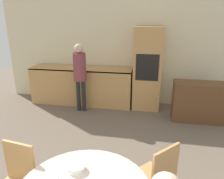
% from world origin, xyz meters
% --- Properties ---
extents(wall_back, '(6.50, 0.05, 2.60)m').
position_xyz_m(wall_back, '(0.00, 5.11, 1.30)').
color(wall_back, beige).
rests_on(wall_back, ground_plane).
extents(kitchen_counter, '(2.55, 0.60, 0.94)m').
position_xyz_m(kitchen_counter, '(-1.12, 4.77, 0.48)').
color(kitchen_counter, tan).
rests_on(kitchen_counter, ground_plane).
extents(oven_unit, '(0.64, 0.59, 1.95)m').
position_xyz_m(oven_unit, '(0.51, 4.78, 0.98)').
color(oven_unit, tan).
rests_on(oven_unit, ground_plane).
extents(sideboard, '(1.11, 0.45, 0.85)m').
position_xyz_m(sideboard, '(1.66, 4.25, 0.43)').
color(sideboard, brown).
rests_on(sideboard, ground_plane).
extents(chair_far_right, '(0.57, 0.57, 0.92)m').
position_xyz_m(chair_far_right, '(0.73, 1.66, 0.52)').
color(chair_far_right, tan).
rests_on(chair_far_right, ground_plane).
extents(person_standing, '(0.29, 0.29, 1.59)m').
position_xyz_m(person_standing, '(-0.99, 4.29, 1.00)').
color(person_standing, '#262628').
rests_on(person_standing, ground_plane).
extents(bowl_near, '(0.18, 0.18, 0.05)m').
position_xyz_m(bowl_near, '(-0.07, 1.34, 0.78)').
color(bowl_near, white).
rests_on(bowl_near, dining_table).
extents(bowl_far, '(0.16, 0.16, 0.05)m').
position_xyz_m(bowl_far, '(-0.25, 1.14, 0.78)').
color(bowl_far, silver).
rests_on(bowl_far, dining_table).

